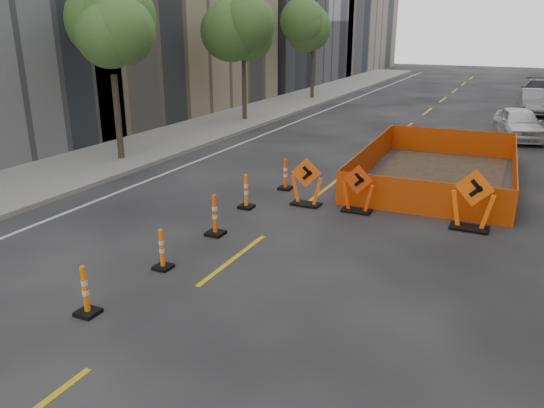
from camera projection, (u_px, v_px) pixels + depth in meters
The scene contains 18 objects.
ground_plane at pixel (112, 352), 8.56m from camera, with size 140.00×140.00×0.00m, color black.
sidewalk_left at pixel (142, 148), 22.48m from camera, with size 4.00×90.00×0.15m, color gray.
bld_left_d at pixel (262, 2), 46.77m from camera, with size 12.00×16.00×14.00m, color #4C4C51.
tree_l_b at pixel (111, 40), 19.10m from camera, with size 2.80×2.80×5.95m.
tree_l_c at pixel (243, 35), 27.64m from camera, with size 2.80×2.80×5.95m.
tree_l_d at pixel (314, 33), 36.18m from camera, with size 2.80×2.80×5.95m.
channelizer_3 at pixel (85, 290), 9.53m from camera, with size 0.39×0.39×0.98m, color #E55D09, non-canonical shape.
channelizer_4 at pixel (162, 249), 11.36m from camera, with size 0.37×0.37×0.93m, color orange, non-canonical shape.
channelizer_5 at pixel (215, 215), 13.18m from camera, with size 0.43×0.43×1.08m, color #D64B09, non-canonical shape.
channelizer_6 at pixel (246, 191), 15.16m from camera, with size 0.40×0.40×1.03m, color orange, non-canonical shape.
channelizer_7 at pixel (285, 174), 16.90m from camera, with size 0.40×0.40×1.03m, color #F7450A, non-canonical shape.
chevron_sign_left at pixel (306, 182), 15.33m from camera, with size 0.95×0.57×1.43m, color #FD530A, non-canonical shape.
chevron_sign_center at pixel (358, 189), 14.79m from camera, with size 0.92×0.55×1.37m, color red, non-canonical shape.
chevron_sign_right at pixel (473, 200), 13.46m from camera, with size 1.08×0.65×1.62m, color #FF590A, non-canonical shape.
safety_fence at pixel (438, 164), 18.11m from camera, with size 4.78×8.14×1.02m, color #D8420B, non-canonical shape.
parked_car_near at pixel (519, 123), 24.43m from camera, with size 1.69×4.21×1.43m, color white.
parked_car_mid at pixel (534, 102), 31.49m from camera, with size 1.50×4.31×1.42m, color gray.
parked_car_far at pixel (538, 91), 35.99m from camera, with size 2.13×5.24×1.52m, color black.
Camera 1 is at (5.53, -5.49, 5.01)m, focal length 35.00 mm.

